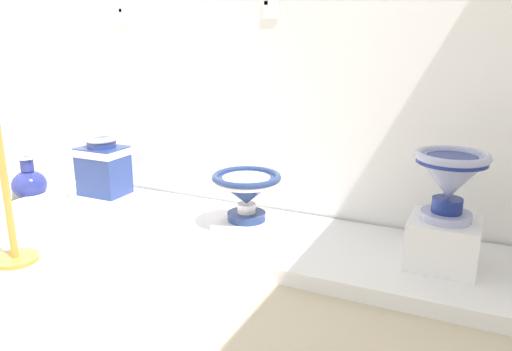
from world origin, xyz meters
name	(u,v)px	position (x,y,z in m)	size (l,w,h in m)	color
display_platform	(241,235)	(1.97, 2.54, 0.04)	(3.43, 0.83, 0.08)	white
plinth_block_central_ornate	(106,197)	(0.84, 2.62, 0.11)	(0.38, 0.31, 0.05)	white
antique_toilet_central_ornate	(103,165)	(0.84, 2.62, 0.35)	(0.32, 0.25, 0.42)	navy
plinth_block_slender_white	(247,223)	(1.99, 2.59, 0.11)	(0.30, 0.37, 0.04)	white
antique_toilet_slender_white	(246,189)	(1.99, 2.59, 0.33)	(0.42, 0.42, 0.29)	navy
plinth_block_tall_cobalt	(443,242)	(3.14, 2.54, 0.21)	(0.34, 0.33, 0.25)	white
antique_toilet_tall_cobalt	(450,177)	(3.14, 2.54, 0.56)	(0.36, 0.36, 0.35)	#9EA6CE
info_placard_first	(125,16)	(0.84, 2.97, 1.36)	(0.12, 0.01, 0.13)	white
info_placard_second	(271,9)	(1.98, 2.97, 1.39)	(0.10, 0.01, 0.12)	white
decorative_vase_spare	(29,184)	(0.20, 2.52, 0.15)	(0.25, 0.25, 0.37)	white
stanchion_post_near_left	(9,209)	(0.94, 1.75, 0.31)	(0.25, 0.25, 1.02)	#B78D3A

